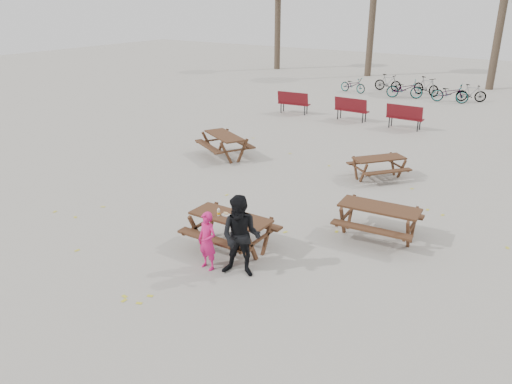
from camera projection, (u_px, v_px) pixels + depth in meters
The scene contains 13 objects.
ground at pixel (231, 248), 11.04m from camera, with size 80.00×80.00×0.00m, color gray.
main_picnic_table at pixel (231, 224), 10.83m from camera, with size 1.80×1.45×0.78m.
food_tray at pixel (226, 215), 10.76m from camera, with size 0.18×0.11×0.04m, color silver.
bread_roll at pixel (226, 213), 10.75m from camera, with size 0.14×0.06×0.05m, color tan.
soda_bottle at pixel (219, 213), 10.75m from camera, with size 0.07×0.07×0.17m.
child at pixel (207, 241), 10.01m from camera, with size 0.45×0.29×1.23m, color #D11A68.
adult at pixel (241, 237), 9.69m from camera, with size 0.82×0.64×1.68m, color black.
picnic_table_east at pixel (378, 222), 11.39m from camera, with size 1.78×1.44×0.77m, color #361D13, non-canonical shape.
picnic_table_north at pixel (225, 146), 17.10m from camera, with size 1.81×1.46×0.78m, color #361D13, non-canonical shape.
picnic_table_far at pixel (378, 168), 15.09m from camera, with size 1.55×1.25×0.67m, color #361D13, non-canonical shape.
park_bench_row at pixel (393, 114), 21.01m from camera, with size 12.32×0.88×1.03m.
bicycle_row at pixel (415, 88), 27.09m from camera, with size 7.81×2.50×1.02m.
fallen_leaves at pixel (305, 214), 12.72m from camera, with size 11.00×11.00×0.01m, color gold, non-canonical shape.
Camera 1 is at (5.88, -7.87, 5.22)m, focal length 35.00 mm.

